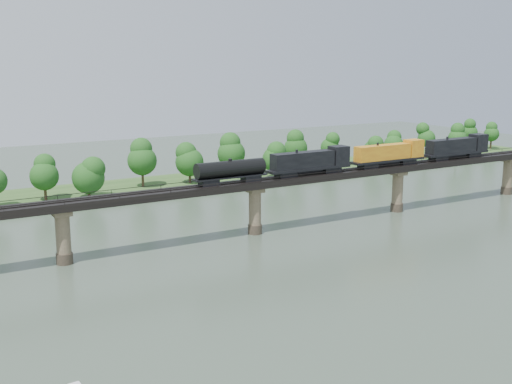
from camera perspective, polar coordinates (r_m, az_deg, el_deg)
ground at (r=112.64m, az=7.72°, el=-7.20°), size 400.00×400.00×0.00m
far_bank at (r=184.42m, az=-8.79°, el=0.51°), size 300.00×24.00×1.60m
bridge at (r=134.97m, az=-0.10°, el=-1.48°), size 236.00×30.00×11.50m
bridge_superstructure at (r=133.65m, az=-0.10°, el=1.16°), size 220.00×4.90×0.75m
far_treeline at (r=176.04m, az=-10.81°, el=2.56°), size 289.06×17.54×13.60m
freight_train at (r=149.85m, az=9.53°, el=3.11°), size 83.43×3.25×5.74m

